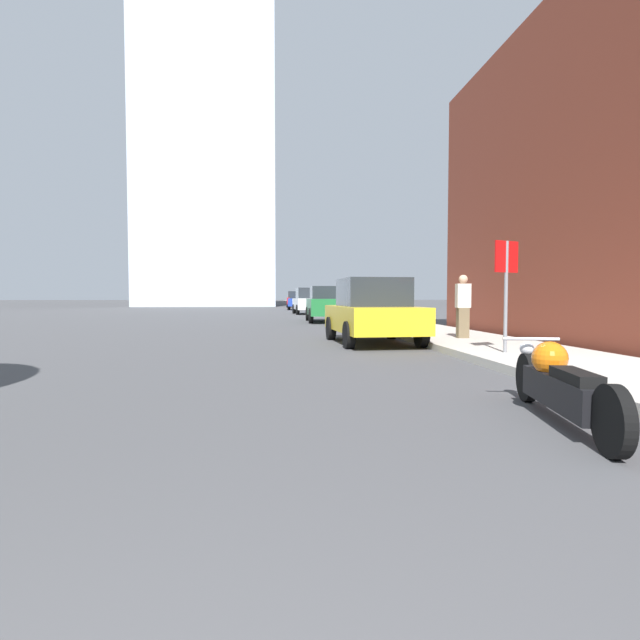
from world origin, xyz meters
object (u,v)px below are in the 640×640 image
object	(u,v)px
motorcycle	(559,384)
parked_car_white	(308,301)
stop_sign	(506,277)
parked_car_yellow	(373,311)
parked_car_blue	(298,301)
parked_car_green	(326,304)
pedestrian	(463,306)
parked_car_red	(294,299)

from	to	relation	value
motorcycle	parked_car_white	xyz separation A→B (m)	(-0.23, 30.62, 0.54)
stop_sign	motorcycle	bearing A→B (deg)	-110.24
stop_sign	parked_car_yellow	bearing A→B (deg)	116.86
motorcycle	parked_car_blue	distance (m)	42.55
parked_car_yellow	stop_sign	size ratio (longest dim) A/B	1.93
motorcycle	parked_car_green	xyz separation A→B (m)	(-0.14, 19.53, 0.50)
parked_car_yellow	pedestrian	world-z (taller)	pedestrian
motorcycle	pedestrian	distance (m)	8.29
parked_car_blue	stop_sign	distance (m)	37.98
parked_car_yellow	parked_car_blue	world-z (taller)	parked_car_blue
parked_car_red	parked_car_white	bearing A→B (deg)	-86.72
motorcycle	parked_car_blue	bearing A→B (deg)	101.52
parked_car_yellow	stop_sign	world-z (taller)	stop_sign
parked_car_green	parked_car_red	distance (m)	34.61
motorcycle	parked_car_yellow	distance (m)	8.29
parked_car_blue	parked_car_red	xyz separation A→B (m)	(0.17, 11.60, 0.06)
parked_car_blue	pedestrian	xyz separation A→B (m)	(2.44, -34.57, 0.11)
parked_car_green	parked_car_white	distance (m)	11.09
parked_car_white	pedestrian	size ratio (longest dim) A/B	2.62
parked_car_white	parked_car_red	bearing A→B (deg)	86.82
parked_car_blue	motorcycle	bearing A→B (deg)	-85.76
parked_car_green	parked_car_red	world-z (taller)	parked_car_red
parked_car_yellow	parked_car_green	bearing A→B (deg)	87.03
parked_car_blue	pedestrian	size ratio (longest dim) A/B	2.43
parked_car_red	pedestrian	xyz separation A→B (m)	(2.27, -46.17, 0.06)
parked_car_blue	pedestrian	distance (m)	34.66
parked_car_green	stop_sign	xyz separation A→B (m)	(1.85, -14.90, 0.73)
parked_car_green	pedestrian	xyz separation A→B (m)	(2.32, -11.56, 0.11)
parked_car_white	pedestrian	bearing A→B (deg)	-86.77
motorcycle	parked_car_red	bearing A→B (deg)	101.27
stop_sign	parked_car_red	bearing A→B (deg)	92.08
parked_car_white	parked_car_blue	size ratio (longest dim) A/B	1.08
parked_car_white	parked_car_red	xyz separation A→B (m)	(0.14, 23.52, 0.02)
parked_car_yellow	parked_car_green	world-z (taller)	parked_car_green
motorcycle	parked_car_yellow	size ratio (longest dim) A/B	0.63
motorcycle	pedestrian	world-z (taller)	pedestrian
motorcycle	parked_car_blue	xyz separation A→B (m)	(-0.26, 42.54, 0.50)
parked_car_blue	parked_car_red	bearing A→B (deg)	93.07
pedestrian	parked_car_yellow	bearing A→B (deg)	172.56
parked_car_white	parked_car_red	world-z (taller)	parked_car_red
parked_car_white	pedestrian	xyz separation A→B (m)	(2.41, -22.65, 0.07)
parked_car_blue	stop_sign	xyz separation A→B (m)	(1.96, -37.92, 0.73)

